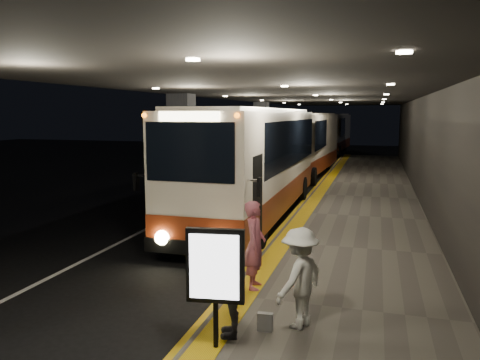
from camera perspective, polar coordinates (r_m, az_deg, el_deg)
The scene contains 17 objects.
ground at distance 13.25m, azimuth -7.80°, elevation -8.23°, with size 90.00×90.00×0.00m, color black.
lane_line_white at distance 18.40m, azimuth -6.57°, elevation -3.56°, with size 0.12×50.00×0.01m, color silver.
kerb_stripe_yellow at distance 17.24m, azimuth 6.29°, elevation -4.35°, with size 0.18×50.00×0.01m, color gold.
sidewalk at distance 16.99m, azimuth 14.31°, elevation -4.50°, with size 4.50×50.00×0.15m, color #514C44.
tactile_strip at distance 17.13m, azimuth 7.94°, elevation -3.94°, with size 0.50×50.00×0.01m, color gold.
terminal_wall at distance 16.69m, azimuth 22.43°, elevation 5.07°, with size 0.10×50.00×6.00m, color black.
support_columns at distance 17.05m, azimuth -7.06°, elevation 2.97°, with size 0.80×24.80×4.40m.
canopy at distance 16.83m, azimuth 7.04°, elevation 11.08°, with size 9.00×50.00×0.40m, color black.
coach_main at distance 16.59m, azimuth 1.77°, elevation 1.53°, with size 2.62×12.14×3.77m.
coach_second at distance 28.01m, azimuth 7.77°, elevation 4.01°, with size 2.96×11.65×3.63m.
coach_third at distance 44.88m, azimuth 11.04°, elevation 5.43°, with size 2.88×11.50×3.58m.
passenger_boarding at distance 9.60m, azimuth 1.83°, elevation -7.92°, with size 0.66×0.44×1.82m, color #B35364.
passenger_waiting_white at distance 8.01m, azimuth 7.29°, elevation -11.74°, with size 1.10×0.51×1.70m, color silver.
passenger_waiting_grey at distance 7.67m, azimuth -0.99°, elevation -13.27°, with size 0.90×0.46×1.53m, color #424146.
bag_polka at distance 8.07m, azimuth 3.08°, elevation -16.89°, with size 0.25×0.11×0.31m, color black.
info_sign at distance 7.13m, azimuth -3.04°, elevation -10.69°, with size 0.89×0.23×1.87m.
stanchion_post at distance 9.16m, azimuth 0.04°, elevation -11.09°, with size 0.05×0.05×1.10m, color black.
Camera 1 is at (5.25, -11.58, 3.71)m, focal length 35.00 mm.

